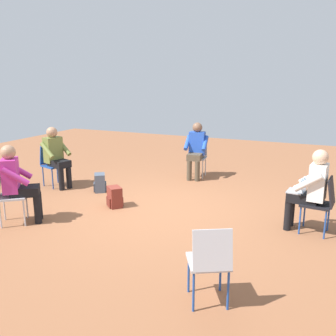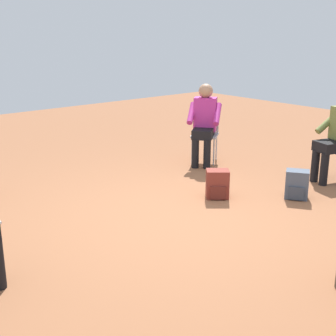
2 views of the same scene
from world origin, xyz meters
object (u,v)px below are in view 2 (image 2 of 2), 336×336
(chair_northeast, at_px, (205,131))
(backpack_by_empty_chair, at_px, (217,186))
(backpack_near_laptop_user, at_px, (297,186))
(person_in_magenta, at_px, (204,120))

(chair_northeast, height_order, backpack_by_empty_chair, chair_northeast)
(backpack_near_laptop_user, bearing_deg, person_in_magenta, 83.84)
(chair_northeast, distance_m, backpack_near_laptop_user, 2.04)
(chair_northeast, bearing_deg, backpack_near_laptop_user, 132.72)
(chair_northeast, bearing_deg, person_in_magenta, 90.00)
(backpack_near_laptop_user, xyz_separation_m, backpack_by_empty_chair, (-0.75, 0.65, 0.00))
(backpack_near_laptop_user, distance_m, backpack_by_empty_chair, 0.99)
(person_in_magenta, distance_m, backpack_near_laptop_user, 1.96)
(person_in_magenta, xyz_separation_m, backpack_near_laptop_user, (-0.20, -1.88, -0.54))
(person_in_magenta, bearing_deg, backpack_near_laptop_user, 136.15)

